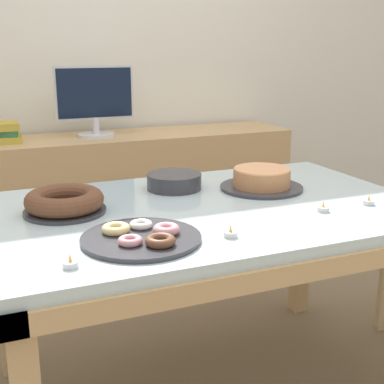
% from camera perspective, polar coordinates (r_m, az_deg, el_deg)
% --- Properties ---
extents(wall_back, '(8.00, 0.10, 2.60)m').
position_cam_1_polar(wall_back, '(3.25, -9.95, 15.59)').
color(wall_back, silver).
rests_on(wall_back, ground).
extents(dining_table, '(1.49, 0.97, 0.74)m').
position_cam_1_polar(dining_table, '(1.88, 1.92, -4.06)').
color(dining_table, silver).
rests_on(dining_table, ground).
extents(sideboard, '(2.01, 0.44, 0.80)m').
position_cam_1_polar(sideboard, '(3.09, -7.91, -1.28)').
color(sideboard, tan).
rests_on(sideboard, ground).
extents(computer_monitor, '(0.42, 0.20, 0.38)m').
position_cam_1_polar(computer_monitor, '(2.95, -10.32, 9.48)').
color(computer_monitor, silver).
rests_on(computer_monitor, sideboard).
extents(cake_chocolate_round, '(0.32, 0.32, 0.08)m').
position_cam_1_polar(cake_chocolate_round, '(2.07, 7.43, 1.29)').
color(cake_chocolate_round, '#333338').
rests_on(cake_chocolate_round, dining_table).
extents(cake_golden_bundt, '(0.27, 0.27, 0.08)m').
position_cam_1_polar(cake_golden_bundt, '(1.81, -13.44, -1.03)').
color(cake_golden_bundt, '#333338').
rests_on(cake_golden_bundt, dining_table).
extents(pastry_platter, '(0.34, 0.34, 0.04)m').
position_cam_1_polar(pastry_platter, '(1.52, -5.36, -4.78)').
color(pastry_platter, '#333338').
rests_on(pastry_platter, dining_table).
extents(plate_stack, '(0.21, 0.21, 0.06)m').
position_cam_1_polar(plate_stack, '(2.05, -1.91, 1.15)').
color(plate_stack, '#333338').
rests_on(plate_stack, dining_table).
extents(tealight_near_front, '(0.04, 0.04, 0.04)m').
position_cam_1_polar(tealight_near_front, '(1.83, 13.81, -1.73)').
color(tealight_near_front, silver).
rests_on(tealight_near_front, dining_table).
extents(tealight_centre, '(0.04, 0.04, 0.04)m').
position_cam_1_polar(tealight_centre, '(1.55, 4.13, -4.45)').
color(tealight_centre, silver).
rests_on(tealight_centre, dining_table).
extents(tealight_left_edge, '(0.04, 0.04, 0.04)m').
position_cam_1_polar(tealight_left_edge, '(1.38, -12.84, -7.47)').
color(tealight_left_edge, silver).
rests_on(tealight_left_edge, dining_table).
extents(tealight_right_edge, '(0.04, 0.04, 0.04)m').
position_cam_1_polar(tealight_right_edge, '(1.95, 18.31, -1.00)').
color(tealight_right_edge, silver).
rests_on(tealight_right_edge, dining_table).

